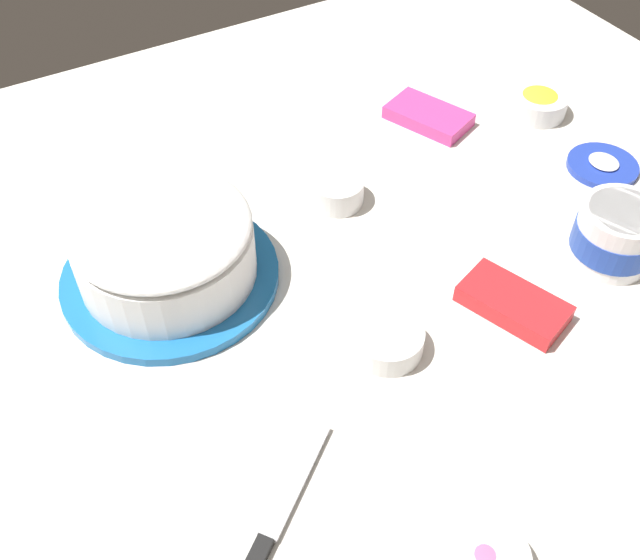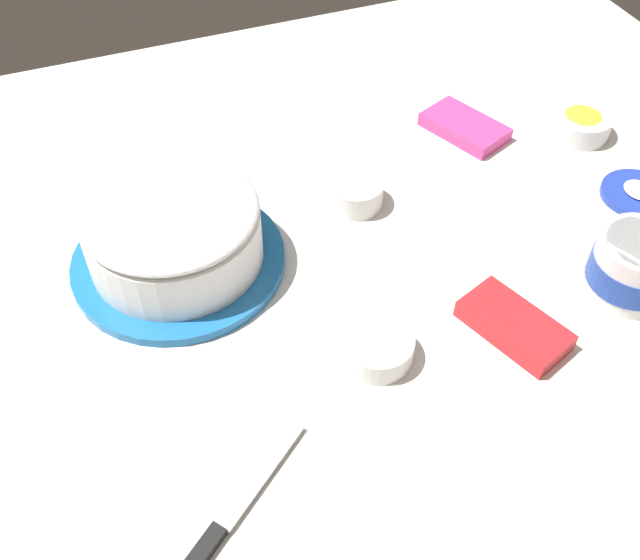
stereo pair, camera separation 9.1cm
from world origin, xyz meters
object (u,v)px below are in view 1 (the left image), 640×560
Objects in this scene: candy_box_upper at (513,303)px; frosting_tub_lid at (603,165)px; sprinkle_bowl_yellow at (538,103)px; frosting_tub at (616,234)px; sprinkle_bowl_orange at (387,340)px; candy_box_lower at (428,116)px; frosted_cake at (165,251)px; spreading_knife at (267,538)px; sprinkle_bowl_rainbow at (337,190)px.

frosting_tub_lid is at bearing 96.54° from candy_box_upper.
candy_box_upper is (0.32, -0.32, -0.01)m from sprinkle_bowl_yellow.
frosting_tub is 1.26× the size of sprinkle_bowl_orange.
sprinkle_bowl_yellow is at bearing 45.45° from candy_box_lower.
frosting_tub is 0.83× the size of candy_box_upper.
sprinkle_bowl_orange is at bearing -63.59° from candy_box_lower.
sprinkle_bowl_yellow is at bearing 114.89° from candy_box_upper.
frosted_cake is 0.52m from candy_box_lower.
frosted_cake is 1.43× the size of spreading_knife.
sprinkle_bowl_rainbow reaches higher than spreading_knife.
sprinkle_bowl_rainbow is at bearing -86.30° from sprinkle_bowl_yellow.
frosting_tub_lid is (-0.14, 0.13, -0.04)m from frosting_tub.
candy_box_upper is (-0.11, 0.41, 0.01)m from spreading_knife.
spreading_knife is 0.84m from sprinkle_bowl_yellow.
frosted_cake is 3.65× the size of sprinkle_bowl_rainbow.
sprinkle_bowl_rainbow is at bearing 176.48° from candy_box_upper.
frosting_tub_lid is 0.42m from sprinkle_bowl_rainbow.
sprinkle_bowl_rainbow is at bearing -89.49° from candy_box_lower.
frosting_tub is at bearing 72.99° from candy_box_upper.
sprinkle_bowl_rainbow is (-0.03, 0.27, -0.03)m from frosted_cake.
spreading_knife is 2.27× the size of sprinkle_bowl_orange.
spreading_knife is 2.11× the size of sprinkle_bowl_yellow.
sprinkle_bowl_yellow is (-0.43, 0.73, 0.02)m from spreading_knife.
candy_box_lower is 1.00× the size of candy_box_upper.
sprinkle_bowl_yellow is 0.45m from candy_box_upper.
candy_box_lower is at bearing 139.26° from candy_box_upper.
sprinkle_bowl_yellow is (-0.31, 0.14, -0.02)m from frosting_tub.
frosting_tub is (0.26, 0.53, -0.01)m from frosted_cake.
frosting_tub is at bearing 101.89° from spreading_knife.
candy_box_upper is at bearing 53.34° from frosted_cake.
spreading_knife is 0.42m from candy_box_upper.
frosted_cake is at bearing -98.35° from candy_box_lower.
candy_box_lower is (-0.10, 0.23, -0.01)m from sprinkle_bowl_rainbow.
sprinkle_bowl_yellow is 0.71× the size of candy_box_upper.
sprinkle_bowl_yellow is (-0.05, 0.67, -0.03)m from frosted_cake.
sprinkle_bowl_rainbow is 0.83× the size of sprinkle_bowl_yellow.
frosting_tub_lid is 0.76m from spreading_knife.
sprinkle_bowl_rainbow is 0.28m from sprinkle_bowl_orange.
sprinkle_bowl_yellow reaches higher than candy_box_upper.
frosting_tub is 0.60m from spreading_knife.
sprinkle_bowl_yellow reaches higher than sprinkle_bowl_rainbow.
frosting_tub_lid is at bearing 110.49° from spreading_knife.
candy_box_upper reaches higher than candy_box_lower.
frosting_tub_lid is 0.54× the size of spreading_knife.
sprinkle_bowl_rainbow is (-0.40, 0.32, 0.01)m from spreading_knife.
sprinkle_bowl_orange reaches higher than frosting_tub_lid.
spreading_knife is at bearing -59.30° from sprinkle_bowl_yellow.
frosting_tub is at bearing 42.78° from sprinkle_bowl_rainbow.
frosted_cake is 0.45m from candy_box_upper.
frosting_tub_lid is 1.38× the size of sprinkle_bowl_rainbow.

